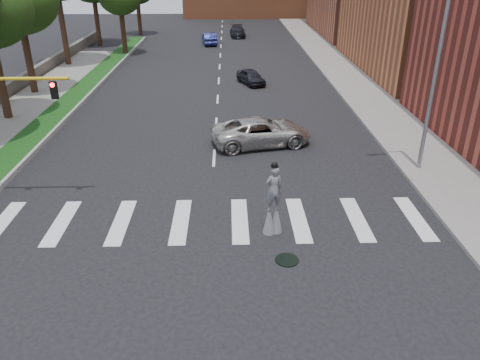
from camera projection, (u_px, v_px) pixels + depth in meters
ground_plane at (210, 233)px, 19.45m from camera, size 160.00×160.00×0.00m
grass_median at (73, 99)px, 37.12m from camera, size 2.00×60.00×0.25m
median_curb at (86, 98)px, 37.14m from camera, size 0.20×60.00×0.28m
sidewalk_right at (357, 82)px, 42.20m from camera, size 5.00×90.00×0.18m
stone_wall at (12, 87)px, 38.61m from camera, size 0.50×56.00×1.10m
manhole at (287, 260)px, 17.71m from camera, size 0.90×0.90×0.04m
streetlight at (432, 80)px, 22.97m from camera, size 2.05×0.20×9.00m
stilt_performer at (273, 204)px, 18.96m from camera, size 0.83×0.66×3.19m
suv_crossing at (262, 132)px, 28.14m from camera, size 6.43×3.98×1.66m
car_near at (251, 77)px, 41.49m from camera, size 2.82×4.09×1.29m
car_mid at (209, 39)px, 59.77m from camera, size 2.19×4.64×1.47m
car_far at (238, 31)px, 65.46m from camera, size 2.20×5.05×1.44m
tree_3 at (17, 0)px, 35.67m from camera, size 6.13×6.13×9.94m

